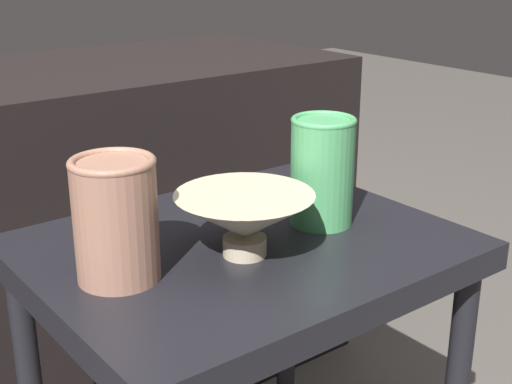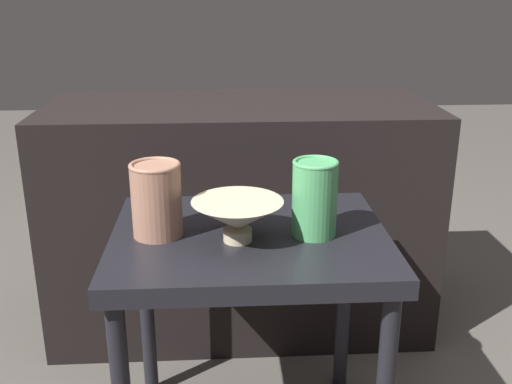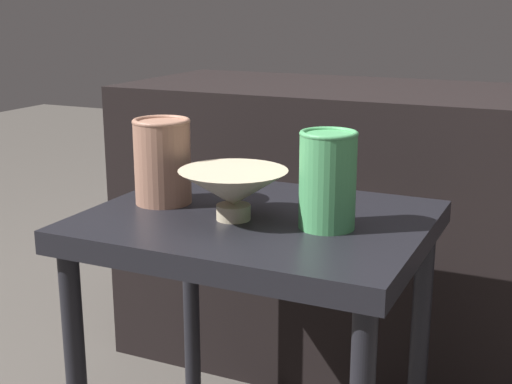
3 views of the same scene
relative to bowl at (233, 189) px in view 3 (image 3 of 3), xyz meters
The scene contains 5 objects.
table 0.14m from the bowl, 57.29° to the left, with size 0.58×0.47×0.54m.
couch_backdrop 0.67m from the bowl, 87.59° to the left, with size 1.13×0.50×0.70m.
bowl is the anchor object (origin of this frame).
vase_textured_left 0.17m from the bowl, 167.14° to the left, with size 0.10×0.10×0.16m.
vase_colorful_right 0.16m from the bowl, ahead, with size 0.09×0.09×0.16m.
Camera 3 is at (0.50, -1.07, 0.90)m, focal length 50.00 mm.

